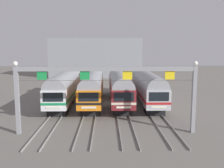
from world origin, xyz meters
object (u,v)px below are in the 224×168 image
at_px(commuter_train_maroon, 120,85).
at_px(catenary_gantry, 106,81).
at_px(commuter_train_orange, 93,85).
at_px(commuter_train_stainless, 147,85).
at_px(commuter_train_white, 66,85).

bearing_deg(commuter_train_maroon, catenary_gantry, -98.45).
relative_size(commuter_train_orange, commuter_train_maroon, 1.00).
bearing_deg(commuter_train_orange, commuter_train_stainless, 0.00).
height_order(commuter_train_white, commuter_train_orange, same).
height_order(commuter_train_orange, commuter_train_stainless, same).
relative_size(commuter_train_maroon, commuter_train_stainless, 1.00).
distance_m(commuter_train_maroon, catenary_gantry, 13.86).
bearing_deg(commuter_train_orange, commuter_train_maroon, 0.00).
distance_m(commuter_train_orange, commuter_train_maroon, 4.01).
bearing_deg(commuter_train_stainless, commuter_train_white, 180.00).
relative_size(commuter_train_white, commuter_train_maroon, 1.00).
relative_size(commuter_train_orange, commuter_train_stainless, 1.00).
xyz_separation_m(commuter_train_white, catenary_gantry, (6.02, -13.50, 2.42)).
height_order(commuter_train_white, commuter_train_stainless, same).
height_order(commuter_train_maroon, catenary_gantry, catenary_gantry).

